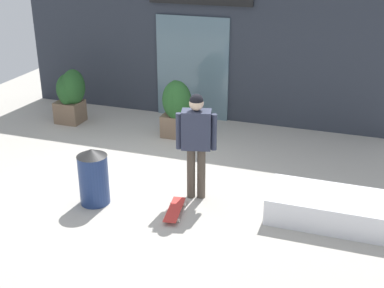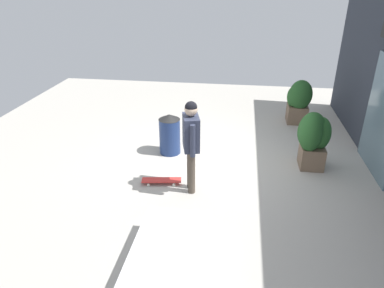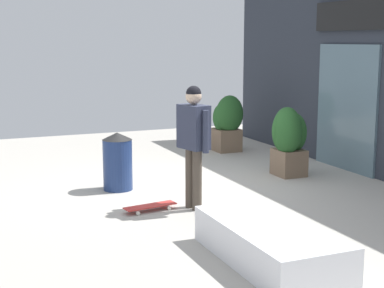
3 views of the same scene
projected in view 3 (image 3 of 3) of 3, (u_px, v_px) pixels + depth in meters
ground_plane at (182, 190)px, 9.10m from camera, size 12.00×12.00×0.00m
building_facade at (363, 78)px, 10.13m from camera, size 8.40×0.31×3.32m
skateboarder at (194, 134)px, 7.90m from camera, size 0.60×0.36×1.70m
skateboard at (150, 206)px, 7.98m from camera, size 0.32×0.76×0.08m
planter_box_left at (289, 137)px, 9.91m from camera, size 0.63×0.66×1.20m
planter_box_right at (227, 121)px, 12.16m from camera, size 0.63×0.65×1.18m
trash_bin at (118, 161)px, 9.04m from camera, size 0.46×0.46×0.90m
snow_ledge at (270, 243)px, 6.12m from camera, size 1.90×0.90×0.40m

